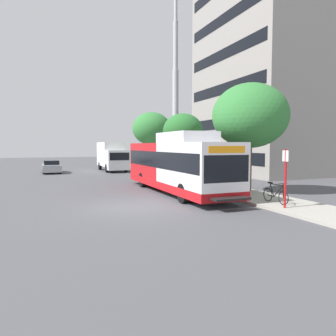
# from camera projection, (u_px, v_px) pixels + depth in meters

# --- Properties ---
(ground_plane) EXTENTS (120.00, 120.00, 0.00)m
(ground_plane) POSITION_uv_depth(u_px,v_px,m) (101.00, 187.00, 22.67)
(ground_plane) COLOR #4C4C51
(sidewalk_curb) EXTENTS (3.00, 56.00, 0.14)m
(sidewalk_curb) POSITION_uv_depth(u_px,v_px,m) (203.00, 185.00, 23.42)
(sidewalk_curb) COLOR #A8A399
(sidewalk_curb) RESTS_ON ground
(transit_bus) EXTENTS (2.58, 12.25, 3.65)m
(transit_bus) POSITION_uv_depth(u_px,v_px,m) (176.00, 165.00, 19.87)
(transit_bus) COLOR white
(transit_bus) RESTS_ON ground
(bus_stop_sign_pole) EXTENTS (0.10, 0.36, 2.60)m
(bus_stop_sign_pole) POSITION_uv_depth(u_px,v_px,m) (285.00, 174.00, 14.28)
(bus_stop_sign_pole) COLOR red
(bus_stop_sign_pole) RESTS_ON sidewalk_curb
(bicycle_parked) EXTENTS (0.52, 1.76, 1.02)m
(bicycle_parked) POSITION_uv_depth(u_px,v_px,m) (275.00, 194.00, 15.53)
(bicycle_parked) COLOR black
(bicycle_parked) RESTS_ON sidewalk_curb
(street_tree_near_stop) EXTENTS (4.53, 4.53, 6.46)m
(street_tree_near_stop) POSITION_uv_depth(u_px,v_px,m) (250.00, 116.00, 19.37)
(street_tree_near_stop) COLOR #4C3823
(street_tree_near_stop) RESTS_ON sidewalk_curb
(street_tree_mid_block) EXTENTS (3.51, 3.51, 5.56)m
(street_tree_mid_block) POSITION_uv_depth(u_px,v_px,m) (183.00, 131.00, 28.59)
(street_tree_mid_block) COLOR #4C3823
(street_tree_mid_block) RESTS_ON sidewalk_curb
(street_tree_far_block) EXTENTS (4.23, 4.23, 6.39)m
(street_tree_far_block) POSITION_uv_depth(u_px,v_px,m) (152.00, 129.00, 35.66)
(street_tree_far_block) COLOR #4C3823
(street_tree_far_block) RESTS_ON sidewalk_curb
(parked_car_far_lane) EXTENTS (1.80, 4.50, 1.33)m
(parked_car_far_lane) POSITION_uv_depth(u_px,v_px,m) (51.00, 167.00, 34.12)
(parked_car_far_lane) COLOR #93999E
(parked_car_far_lane) RESTS_ON ground
(box_truck_background) EXTENTS (2.32, 7.01, 3.25)m
(box_truck_background) POSITION_uv_depth(u_px,v_px,m) (112.00, 156.00, 36.94)
(box_truck_background) COLOR silver
(box_truck_background) RESTS_ON ground
(apartment_tower_backdrop) EXTENTS (12.18, 14.21, 30.58)m
(apartment_tower_backdrop) POSITION_uv_depth(u_px,v_px,m) (274.00, 27.00, 33.99)
(apartment_tower_backdrop) COLOR gray
(apartment_tower_backdrop) RESTS_ON ground
(lattice_comm_tower) EXTENTS (1.10, 1.10, 30.56)m
(lattice_comm_tower) POSITION_uv_depth(u_px,v_px,m) (176.00, 96.00, 48.56)
(lattice_comm_tower) COLOR #B7B7BC
(lattice_comm_tower) RESTS_ON ground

